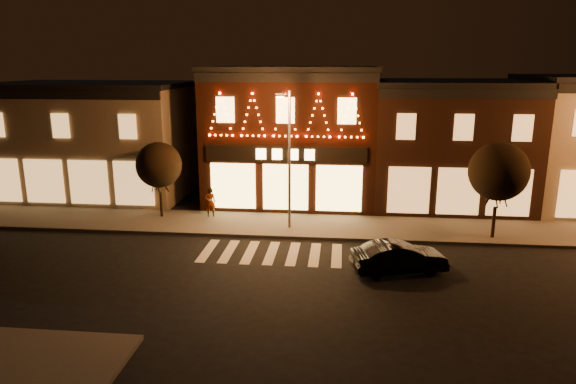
# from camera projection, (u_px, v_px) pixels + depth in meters

# --- Properties ---
(ground) EXTENTS (120.00, 120.00, 0.00)m
(ground) POSITION_uv_depth(u_px,v_px,m) (257.00, 290.00, 20.00)
(ground) COLOR black
(ground) RESTS_ON ground
(sidewalk_far) EXTENTS (44.00, 4.00, 0.15)m
(sidewalk_far) POSITION_uv_depth(u_px,v_px,m) (319.00, 226.00, 27.50)
(sidewalk_far) COLOR #47423D
(sidewalk_far) RESTS_ON ground
(building_left) EXTENTS (12.20, 8.28, 7.30)m
(building_left) POSITION_uv_depth(u_px,v_px,m) (95.00, 139.00, 33.92)
(building_left) COLOR #7F6F5A
(building_left) RESTS_ON ground
(building_pulp) EXTENTS (10.20, 8.34, 8.30)m
(building_pulp) POSITION_uv_depth(u_px,v_px,m) (292.00, 134.00, 32.46)
(building_pulp) COLOR black
(building_pulp) RESTS_ON ground
(building_right_a) EXTENTS (9.20, 8.28, 7.50)m
(building_right_a) POSITION_uv_depth(u_px,v_px,m) (447.00, 143.00, 31.61)
(building_right_a) COLOR #351C12
(building_right_a) RESTS_ON ground
(streetlamp_mid) EXTENTS (0.63, 1.61, 7.05)m
(streetlamp_mid) POSITION_uv_depth(u_px,v_px,m) (288.00, 150.00, 25.93)
(streetlamp_mid) COLOR #59595E
(streetlamp_mid) RESTS_ON sidewalk_far
(tree_left) EXTENTS (2.50, 2.50, 4.19)m
(tree_left) POSITION_uv_depth(u_px,v_px,m) (159.00, 165.00, 28.32)
(tree_left) COLOR black
(tree_left) RESTS_ON sidewalk_far
(tree_right) EXTENTS (2.83, 2.83, 4.73)m
(tree_right) POSITION_uv_depth(u_px,v_px,m) (499.00, 172.00, 24.77)
(tree_right) COLOR black
(tree_right) RESTS_ON sidewalk_far
(dark_sedan) EXTENTS (4.16, 2.37, 1.30)m
(dark_sedan) POSITION_uv_depth(u_px,v_px,m) (399.00, 258.00, 21.54)
(dark_sedan) COLOR black
(dark_sedan) RESTS_ON ground
(pedestrian) EXTENTS (0.69, 0.56, 1.64)m
(pedestrian) POSITION_uv_depth(u_px,v_px,m) (210.00, 202.00, 28.83)
(pedestrian) COLOR gray
(pedestrian) RESTS_ON sidewalk_far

